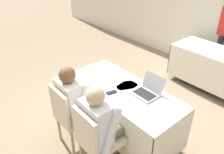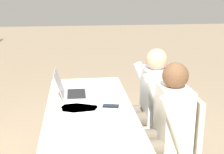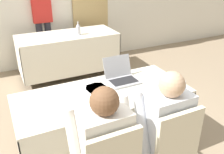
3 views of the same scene
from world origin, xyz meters
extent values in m
cube|color=silver|center=(0.00, 0.00, 0.74)|extent=(1.67, 0.72, 0.02)
cube|color=silver|center=(0.00, -0.35, 0.42)|extent=(1.67, 0.01, 0.61)
cube|color=silver|center=(0.00, 0.35, 0.42)|extent=(1.67, 0.01, 0.61)
cube|color=silver|center=(0.83, 0.00, 0.42)|extent=(0.01, 0.72, 0.61)
cube|color=#99999E|center=(0.28, 0.10, 0.76)|extent=(0.31, 0.23, 0.02)
cube|color=black|center=(0.28, 0.10, 0.77)|extent=(0.27, 0.16, 0.00)
cube|color=#99999E|center=(0.28, 0.26, 0.88)|extent=(0.31, 0.08, 0.21)
cube|color=black|center=(0.28, 0.26, 0.88)|extent=(0.28, 0.07, 0.19)
cube|color=black|center=(-0.03, -0.18, 0.75)|extent=(0.10, 0.15, 0.01)
cube|color=#192333|center=(-0.03, -0.18, 0.76)|extent=(0.08, 0.13, 0.00)
cube|color=white|center=(-0.02, 0.08, 0.75)|extent=(0.25, 0.32, 0.00)
cube|color=white|center=(-0.39, -0.02, 0.75)|extent=(0.28, 0.34, 0.00)
cube|color=white|center=(-0.03, 0.09, 0.75)|extent=(0.31, 0.36, 0.00)
cube|color=beige|center=(-0.27, -0.59, 0.44)|extent=(0.44, 0.44, 0.05)
cube|color=beige|center=(-0.27, -0.79, 0.69)|extent=(0.40, 0.04, 0.45)
cylinder|color=tan|center=(0.45, -0.41, 0.21)|extent=(0.04, 0.04, 0.41)
cylinder|color=tan|center=(0.45, -0.77, 0.21)|extent=(0.04, 0.04, 0.41)
cylinder|color=tan|center=(0.10, -0.77, 0.21)|extent=(0.04, 0.04, 0.41)
cube|color=beige|center=(0.27, -0.59, 0.44)|extent=(0.44, 0.44, 0.05)
cube|color=beige|center=(0.27, -0.79, 0.69)|extent=(0.40, 0.04, 0.45)
cylinder|color=#665B4C|center=(-0.18, -0.46, 0.53)|extent=(0.13, 0.42, 0.13)
cylinder|color=#665B4C|center=(-0.36, -0.46, 0.53)|extent=(0.13, 0.42, 0.13)
cube|color=silver|center=(-0.27, -0.64, 0.72)|extent=(0.36, 0.22, 0.52)
cylinder|color=silver|center=(-0.06, -0.60, 0.73)|extent=(0.08, 0.26, 0.54)
cylinder|color=silver|center=(-0.48, -0.60, 0.73)|extent=(0.08, 0.26, 0.54)
sphere|color=brown|center=(-0.27, -0.64, 1.07)|extent=(0.20, 0.20, 0.20)
cylinder|color=#665B4C|center=(0.36, -0.46, 0.53)|extent=(0.13, 0.42, 0.13)
cylinder|color=#665B4C|center=(0.18, -0.46, 0.53)|extent=(0.13, 0.42, 0.13)
cylinder|color=#665B4C|center=(0.36, -0.28, 0.23)|extent=(0.10, 0.10, 0.46)
cylinder|color=#665B4C|center=(0.18, -0.28, 0.23)|extent=(0.10, 0.10, 0.46)
cube|color=silver|center=(0.27, -0.64, 0.72)|extent=(0.36, 0.22, 0.52)
cylinder|color=silver|center=(0.48, -0.60, 0.73)|extent=(0.08, 0.26, 0.54)
cylinder|color=silver|center=(0.06, -0.60, 0.73)|extent=(0.08, 0.26, 0.54)
sphere|color=tan|center=(0.27, -0.64, 1.07)|extent=(0.20, 0.20, 0.20)
camera|label=1|loc=(1.73, -1.65, 2.33)|focal=35.00mm
camera|label=2|loc=(-2.45, 0.11, 1.71)|focal=50.00mm
camera|label=3|loc=(-0.84, -1.92, 1.92)|focal=40.00mm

